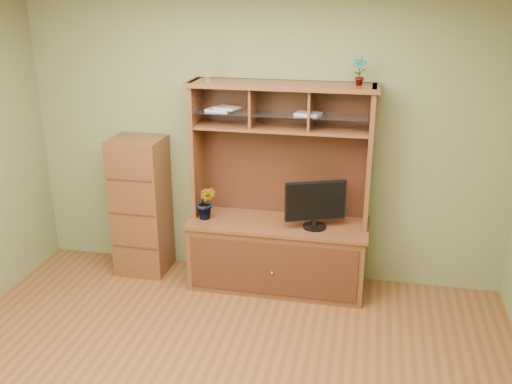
# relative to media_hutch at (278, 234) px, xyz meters

# --- Properties ---
(room) EXTENTS (4.54, 4.04, 2.74)m
(room) POSITION_rel_media_hutch_xyz_m (-0.20, -1.73, 0.83)
(room) COLOR #593719
(room) RESTS_ON ground
(media_hutch) EXTENTS (1.66, 0.61, 1.90)m
(media_hutch) POSITION_rel_media_hutch_xyz_m (0.00, 0.00, 0.00)
(media_hutch) COLOR #4C2B15
(media_hutch) RESTS_ON room
(monitor) EXTENTS (0.52, 0.24, 0.43)m
(monitor) POSITION_rel_media_hutch_xyz_m (0.34, -0.08, 0.36)
(monitor) COLOR black
(monitor) RESTS_ON media_hutch
(orchid_plant) EXTENTS (0.18, 0.15, 0.32)m
(orchid_plant) POSITION_rel_media_hutch_xyz_m (-0.66, -0.08, 0.29)
(orchid_plant) COLOR #2A561D
(orchid_plant) RESTS_ON media_hutch
(top_plant) EXTENTS (0.14, 0.11, 0.23)m
(top_plant) POSITION_rel_media_hutch_xyz_m (0.64, 0.08, 1.49)
(top_plant) COLOR #2B6322
(top_plant) RESTS_ON media_hutch
(reed_diffuser) EXTENTS (0.05, 0.05, 0.27)m
(reed_diffuser) POSITION_rel_media_hutch_xyz_m (-0.66, 0.08, 1.48)
(reed_diffuser) COLOR silver
(reed_diffuser) RESTS_ON media_hutch
(magazines) EXTENTS (1.03, 0.21, 0.04)m
(magazines) POSITION_rel_media_hutch_xyz_m (-0.28, 0.08, 1.13)
(magazines) COLOR #B6B6BB
(magazines) RESTS_ON media_hutch
(side_cabinet) EXTENTS (0.48, 0.44, 1.35)m
(side_cabinet) POSITION_rel_media_hutch_xyz_m (-1.35, 0.03, 0.15)
(side_cabinet) COLOR #4C2B15
(side_cabinet) RESTS_ON room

